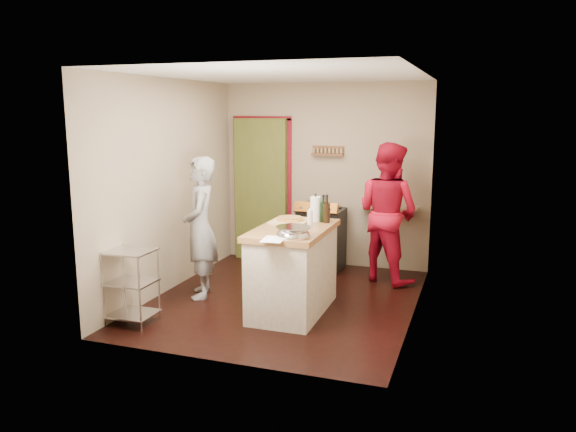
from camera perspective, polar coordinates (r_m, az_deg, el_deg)
The scene contains 10 objects.
floor at distance 6.73m, azimuth -0.37°, elevation -8.53°, with size 3.50×3.50×0.00m, color black.
back_wall at distance 8.32m, azimuth -0.47°, elevation 3.21°, with size 3.00×0.44×2.60m.
left_wall at distance 7.05m, azimuth -11.97°, elevation 3.01°, with size 0.04×3.50×2.60m, color gray.
right_wall at distance 6.09m, azimuth 13.06°, elevation 1.78°, with size 0.04×3.50×2.60m, color gray.
ceiling at distance 6.36m, azimuth -0.40°, elevation 14.26°, with size 3.00×3.50×0.02m, color white.
stove at distance 7.90m, azimuth 3.39°, elevation -2.24°, with size 0.60×0.63×1.00m.
wire_shelving at distance 6.13m, azimuth -15.65°, elevation -6.55°, with size 0.48×0.40×0.80m.
island at distance 6.21m, azimuth 0.52°, elevation -5.29°, with size 0.75×1.41×1.27m.
person_stripe at distance 6.74m, azimuth -8.92°, elevation -1.19°, with size 0.61×0.40×1.68m, color #A3A3A8.
person_red at distance 7.39m, azimuth 10.07°, elevation 0.35°, with size 0.88×0.69×1.82m, color #AF0B24.
Camera 1 is at (2.11, -5.99, 2.22)m, focal length 35.00 mm.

